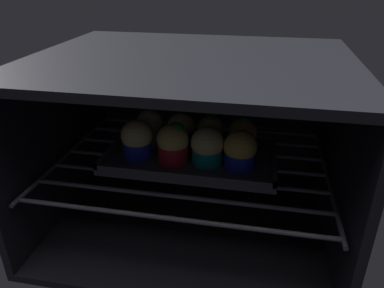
{
  "coord_description": "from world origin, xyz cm",
  "views": [
    {
      "loc": [
        13.14,
        -43.77,
        50.6
      ],
      "look_at": [
        0.0,
        23.04,
        17.39
      ],
      "focal_mm": 34.58,
      "sensor_mm": 36.0,
      "label": 1
    }
  ],
  "objects": [
    {
      "name": "muffin_row0_col3",
      "position": [
        10.08,
        19.36,
        18.8
      ],
      "size": [
        6.4,
        6.4,
        7.62
      ],
      "color": "#1928B7",
      "rests_on": "baking_tray"
    },
    {
      "name": "muffin_row1_col1",
      "position": [
        -3.02,
        26.1,
        18.78
      ],
      "size": [
        5.89,
        5.89,
        7.48
      ],
      "color": "#1928B7",
      "rests_on": "baking_tray"
    },
    {
      "name": "muffin_row0_col0",
      "position": [
        -10.59,
        19.8,
        18.94
      ],
      "size": [
        6.45,
        6.45,
        7.86
      ],
      "color": "#1928B7",
      "rests_on": "baking_tray"
    },
    {
      "name": "muffin_row1_col3",
      "position": [
        9.98,
        26.36,
        18.58
      ],
      "size": [
        6.02,
        6.02,
        7.64
      ],
      "color": "#7A238C",
      "rests_on": "baking_tray"
    },
    {
      "name": "muffin_row1_col0",
      "position": [
        -9.98,
        26.78,
        18.8
      ],
      "size": [
        5.89,
        5.89,
        7.54
      ],
      "color": "silver",
      "rests_on": "baking_tray"
    },
    {
      "name": "muffin_row1_col2",
      "position": [
        3.3,
        26.41,
        18.61
      ],
      "size": [
        5.89,
        5.89,
        7.63
      ],
      "color": "#7A238C",
      "rests_on": "baking_tray"
    },
    {
      "name": "oven_cavity",
      "position": [
        0.0,
        26.25,
        17.0
      ],
      "size": [
        59.0,
        47.0,
        37.0
      ],
      "color": "black",
      "rests_on": "ground"
    },
    {
      "name": "oven_rack",
      "position": [
        0.0,
        22.0,
        13.6
      ],
      "size": [
        54.8,
        42.0,
        0.8
      ],
      "color": "#51515B",
      "rests_on": "oven_cavity"
    },
    {
      "name": "muffin_row0_col1",
      "position": [
        -3.01,
        19.23,
        19.05
      ],
      "size": [
        6.22,
        6.22,
        8.37
      ],
      "color": "red",
      "rests_on": "baking_tray"
    },
    {
      "name": "baking_tray",
      "position": [
        0.0,
        23.04,
        14.7
      ],
      "size": [
        34.39,
        20.73,
        2.2
      ],
      "color": "#4C4C51",
      "rests_on": "oven_rack"
    },
    {
      "name": "muffin_row0_col2",
      "position": [
        3.67,
        19.76,
        18.8
      ],
      "size": [
        6.45,
        6.45,
        7.59
      ],
      "color": "#0C8C84",
      "rests_on": "baking_tray"
    }
  ]
}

